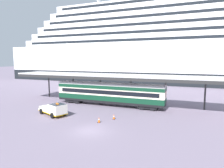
# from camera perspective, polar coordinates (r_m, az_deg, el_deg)

# --- Properties ---
(ground_plane) EXTENTS (400.00, 400.00, 0.00)m
(ground_plane) POSITION_cam_1_polar(r_m,az_deg,el_deg) (24.31, -6.19, -13.16)
(ground_plane) COLOR slate
(cruise_ship) EXTENTS (159.81, 25.00, 37.10)m
(cruise_ship) POSITION_cam_1_polar(r_m,az_deg,el_deg) (77.92, 27.86, 9.69)
(cruise_ship) COLOR black
(cruise_ship) RESTS_ON ground
(platform_canopy) EXTENTS (38.66, 5.92, 5.67)m
(platform_canopy) POSITION_cam_1_polar(r_m,az_deg,el_deg) (36.42, -0.57, 2.34)
(platform_canopy) COLOR #B6B6B6
(platform_canopy) RESTS_ON ground
(train_carriage) EXTENTS (20.17, 2.81, 4.11)m
(train_carriage) POSITION_cam_1_polar(r_m,az_deg,el_deg) (36.40, -0.82, -2.59)
(train_carriage) COLOR black
(train_carriage) RESTS_ON ground
(service_truck) EXTENTS (5.58, 3.82, 2.02)m
(service_truck) POSITION_cam_1_polar(r_m,az_deg,el_deg) (31.35, -16.21, -6.89)
(service_truck) COLOR silver
(service_truck) RESTS_ON ground
(traffic_cone_near) EXTENTS (0.36, 0.36, 0.79)m
(traffic_cone_near) POSITION_cam_1_polar(r_m,az_deg,el_deg) (27.02, -3.76, -10.18)
(traffic_cone_near) COLOR black
(traffic_cone_near) RESTS_ON ground
(traffic_cone_mid) EXTENTS (0.36, 0.36, 0.73)m
(traffic_cone_mid) POSITION_cam_1_polar(r_m,az_deg,el_deg) (28.41, 0.55, -9.36)
(traffic_cone_mid) COLOR black
(traffic_cone_mid) RESTS_ON ground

